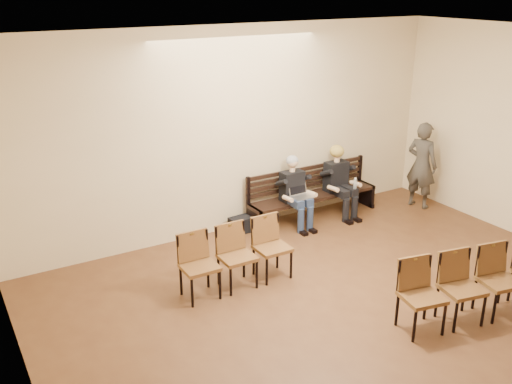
# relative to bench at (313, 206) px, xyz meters

# --- Properties ---
(room_walls) EXTENTS (8.02, 10.01, 3.51)m
(room_walls) POSITION_rel_bench_xyz_m (-1.40, -3.86, 2.31)
(room_walls) COLOR beige
(room_walls) RESTS_ON ground
(bench) EXTENTS (2.60, 0.90, 0.45)m
(bench) POSITION_rel_bench_xyz_m (0.00, 0.00, 0.00)
(bench) COLOR black
(bench) RESTS_ON ground
(seated_man) EXTENTS (0.51, 0.70, 1.22)m
(seated_man) POSITION_rel_bench_xyz_m (-0.49, -0.12, 0.38)
(seated_man) COLOR black
(seated_man) RESTS_ON ground
(seated_woman) EXTENTS (0.53, 0.73, 1.22)m
(seated_woman) POSITION_rel_bench_xyz_m (0.49, -0.12, 0.39)
(seated_woman) COLOR black
(seated_woman) RESTS_ON ground
(laptop) EXTENTS (0.37, 0.30, 0.26)m
(laptop) POSITION_rel_bench_xyz_m (-0.46, -0.29, 0.36)
(laptop) COLOR #B8B8BD
(laptop) RESTS_ON bench
(water_bottle) EXTENTS (0.08, 0.08, 0.21)m
(water_bottle) POSITION_rel_bench_xyz_m (0.62, -0.42, 0.33)
(water_bottle) COLOR silver
(water_bottle) RESTS_ON bench
(bag) EXTENTS (0.39, 0.28, 0.27)m
(bag) POSITION_rel_bench_xyz_m (-1.48, 0.10, -0.09)
(bag) COLOR black
(bag) RESTS_ON ground
(passerby) EXTENTS (0.63, 0.80, 1.92)m
(passerby) POSITION_rel_bench_xyz_m (2.10, -0.58, 0.74)
(passerby) COLOR #3C3831
(passerby) RESTS_ON ground
(chair_row_front) EXTENTS (1.65, 0.51, 0.92)m
(chair_row_front) POSITION_rel_bench_xyz_m (-2.43, -1.52, 0.23)
(chair_row_front) COLOR brown
(chair_row_front) RESTS_ON ground
(chair_row_back) EXTENTS (2.91, 1.06, 0.93)m
(chair_row_back) POSITION_rel_bench_xyz_m (0.17, -3.88, 0.24)
(chair_row_back) COLOR brown
(chair_row_back) RESTS_ON ground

